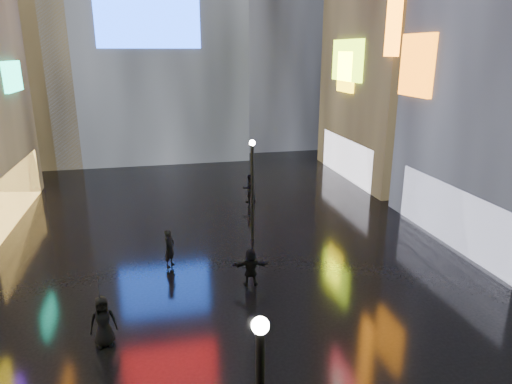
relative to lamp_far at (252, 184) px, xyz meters
name	(u,v)px	position (x,y,z in m)	size (l,w,h in m)	color
ground	(222,239)	(-1.55, 0.25, -2.94)	(140.00, 140.00, 0.00)	black
tower_flank_left	(9,4)	(-15.55, 22.25, 10.06)	(10.00, 10.00, 26.00)	black
lamp_far	(252,184)	(0.00, 0.00, 0.00)	(0.30, 0.30, 5.20)	black
pedestrian_4	(103,322)	(-6.65, -7.65, -2.06)	(0.86, 0.56, 1.77)	black
pedestrian_5	(251,267)	(-1.10, -4.74, -2.13)	(1.50, 0.48, 1.62)	black
pedestrian_6	(170,248)	(-4.29, -2.21, -2.09)	(0.63, 0.41, 1.72)	black
pedestrian_7	(249,188)	(1.09, 5.97, -2.04)	(0.88, 0.69, 1.81)	black
umbrella_2	(99,286)	(-6.65, -7.65, -0.77)	(0.89, 0.91, 0.82)	black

